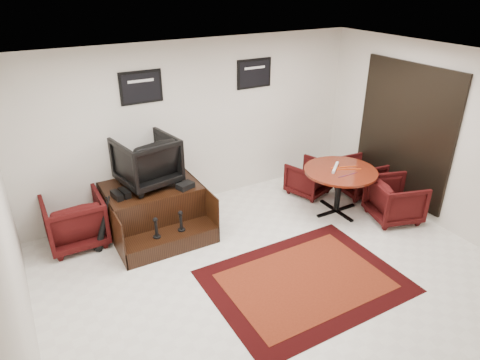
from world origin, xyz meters
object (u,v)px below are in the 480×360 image
shine_chair (146,159)px  meeting_table (340,175)px  table_chair_corner (395,198)px  shine_podium (154,210)px  table_chair_back (309,176)px  table_chair_window (360,175)px  armchair_side (75,219)px

shine_chair → meeting_table: shine_chair is taller
shine_chair → meeting_table: bearing=148.0°
shine_chair → table_chair_corner: bearing=143.0°
shine_podium → table_chair_back: 2.89m
table_chair_corner → table_chair_window: bearing=7.1°
shine_podium → table_chair_window: shine_podium is taller
meeting_table → table_chair_window: (0.82, 0.33, -0.32)m
shine_podium → shine_chair: size_ratio=1.74×
shine_podium → meeting_table: (2.89, -1.00, 0.35)m
table_chair_back → table_chair_window: 0.95m
meeting_table → armchair_side: bearing=163.5°
shine_chair → table_chair_back: 3.02m
armchair_side → table_chair_back: size_ratio=1.24×
armchair_side → table_chair_back: (4.04, -0.40, -0.08)m
shine_podium → table_chair_window: (3.71, -0.67, 0.03)m
shine_podium → meeting_table: bearing=-19.1°
meeting_table → table_chair_corner: meeting_table is taller
shine_chair → table_chair_back: bearing=162.7°
armchair_side → table_chair_corner: (4.71, -1.84, -0.04)m
shine_chair → table_chair_back: shine_chair is taller
meeting_table → table_chair_back: (-0.01, 0.80, -0.35)m
table_chair_window → table_chair_corner: (-0.16, -0.97, 0.02)m
armchair_side → table_chair_back: armchair_side is taller
table_chair_back → meeting_table: bearing=72.2°
meeting_table → table_chair_back: bearing=90.6°
armchair_side → meeting_table: armchair_side is taller
shine_podium → table_chair_corner: 3.91m
shine_chair → table_chair_corner: shine_chair is taller
table_chair_back → table_chair_window: table_chair_window is taller
table_chair_corner → shine_chair: bearing=79.8°
armchair_side → table_chair_window: bearing=170.0°
shine_chair → shine_podium: bearing=79.7°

